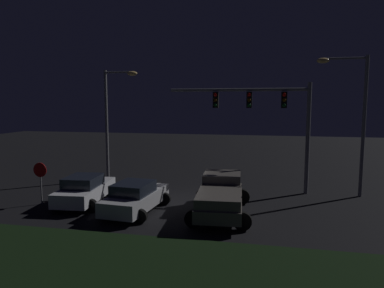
% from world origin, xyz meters
% --- Properties ---
extents(ground_plane, '(80.00, 80.00, 0.00)m').
position_xyz_m(ground_plane, '(0.00, 0.00, 0.00)').
color(ground_plane, black).
extents(grass_median, '(24.84, 5.65, 0.10)m').
position_xyz_m(grass_median, '(0.00, -8.32, 0.05)').
color(grass_median, black).
rests_on(grass_median, ground_plane).
extents(pickup_truck, '(3.11, 5.52, 1.80)m').
position_xyz_m(pickup_truck, '(2.44, -1.83, 1.00)').
color(pickup_truck, '#514C47').
rests_on(pickup_truck, ground_plane).
extents(car_sedan, '(2.73, 4.54, 1.51)m').
position_xyz_m(car_sedan, '(-1.70, -2.41, 0.74)').
color(car_sedan, '#B7B7BC').
rests_on(car_sedan, ground_plane).
extents(car_sedan_far, '(2.74, 4.54, 1.51)m').
position_xyz_m(car_sedan_far, '(-4.88, -1.51, 0.74)').
color(car_sedan_far, silver).
rests_on(car_sedan_far, ground_plane).
extents(traffic_signal_gantry, '(8.32, 0.56, 6.50)m').
position_xyz_m(traffic_signal_gantry, '(4.45, 2.95, 4.90)').
color(traffic_signal_gantry, slate).
rests_on(traffic_signal_gantry, ground_plane).
extents(street_lamp_left, '(2.37, 0.44, 7.51)m').
position_xyz_m(street_lamp_left, '(-5.71, 4.09, 4.76)').
color(street_lamp_left, slate).
rests_on(street_lamp_left, ground_plane).
extents(street_lamp_right, '(2.76, 0.44, 7.93)m').
position_xyz_m(street_lamp_right, '(9.28, 2.92, 5.03)').
color(street_lamp_right, slate).
rests_on(street_lamp_right, ground_plane).
extents(stop_sign, '(0.76, 0.08, 2.23)m').
position_xyz_m(stop_sign, '(-7.02, -2.20, 1.56)').
color(stop_sign, slate).
rests_on(stop_sign, ground_plane).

